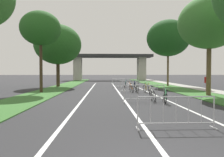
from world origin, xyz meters
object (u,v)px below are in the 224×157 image
(bicycle_green_1, at_px, (165,97))
(pedestrian_in_red_jacket, at_px, (207,81))
(crowd_barrier_nearest, at_px, (176,112))
(crowd_barrier_fourth, at_px, (123,83))
(crowd_barrier_third, at_px, (134,87))
(bicycle_orange_6, at_px, (131,88))
(bicycle_silver_0, at_px, (137,89))
(tree_left_pine_near, at_px, (41,29))
(tree_left_pine_far, at_px, (58,45))
(bicycle_blue_4, at_px, (135,84))
(bicycle_white_5, at_px, (152,95))
(tree_right_oak_near, at_px, (168,38))
(crowd_barrier_second, at_px, (144,93))
(tree_right_cypress_far, at_px, (209,23))
(bicycle_teal_3, at_px, (125,85))
(bicycle_yellow_2, at_px, (147,89))

(bicycle_green_1, xyz_separation_m, pedestrian_in_red_jacket, (6.23, 7.37, 0.63))
(crowd_barrier_nearest, distance_m, crowd_barrier_fourth, 18.28)
(bicycle_green_1, bearing_deg, pedestrian_in_red_jacket, 60.16)
(crowd_barrier_third, bearing_deg, bicycle_orange_6, 119.70)
(bicycle_silver_0, bearing_deg, tree_left_pine_near, 177.94)
(crowd_barrier_nearest, bearing_deg, crowd_barrier_third, 88.11)
(tree_left_pine_far, distance_m, crowd_barrier_fourth, 9.42)
(bicycle_blue_4, distance_m, bicycle_white_5, 12.21)
(tree_right_oak_near, height_order, bicycle_silver_0, tree_right_oak_near)
(tree_left_pine_far, xyz_separation_m, crowd_barrier_second, (8.21, -13.68, -4.75))
(crowd_barrier_fourth, xyz_separation_m, bicycle_silver_0, (0.67, -6.52, -0.14))
(crowd_barrier_second, height_order, bicycle_green_1, crowd_barrier_second)
(tree_left_pine_far, bearing_deg, crowd_barrier_fourth, -10.55)
(tree_left_pine_far, xyz_separation_m, bicycle_blue_4, (9.48, -0.95, -4.92))
(crowd_barrier_second, bearing_deg, crowd_barrier_fourth, 90.99)
(bicycle_blue_4, bearing_deg, tree_right_cypress_far, 117.84)
(bicycle_green_1, relative_size, bicycle_orange_6, 0.99)
(crowd_barrier_second, height_order, bicycle_teal_3, crowd_barrier_second)
(crowd_barrier_nearest, relative_size, bicycle_silver_0, 1.56)
(crowd_barrier_second, relative_size, crowd_barrier_fourth, 1.00)
(crowd_barrier_third, distance_m, bicycle_yellow_2, 1.19)
(bicycle_blue_4, relative_size, bicycle_white_5, 0.91)
(tree_left_pine_near, distance_m, crowd_barrier_third, 9.75)
(pedestrian_in_red_jacket, bearing_deg, bicycle_blue_4, -54.83)
(bicycle_blue_4, bearing_deg, bicycle_white_5, 90.49)
(crowd_barrier_second, distance_m, crowd_barrier_fourth, 12.19)
(bicycle_blue_4, xyz_separation_m, bicycle_white_5, (-0.63, -12.19, 0.03))
(bicycle_silver_0, height_order, bicycle_green_1, bicycle_silver_0)
(bicycle_green_1, bearing_deg, crowd_barrier_fourth, 106.30)
(bicycle_orange_6, bearing_deg, tree_right_cypress_far, -35.00)
(crowd_barrier_second, xyz_separation_m, crowd_barrier_fourth, (-0.21, 12.19, 0.00))
(crowd_barrier_fourth, relative_size, bicycle_green_1, 1.54)
(bicycle_white_5, bearing_deg, bicycle_silver_0, 93.20)
(bicycle_teal_3, bearing_deg, crowd_barrier_third, -78.24)
(tree_left_pine_far, relative_size, bicycle_blue_4, 4.83)
(bicycle_teal_3, distance_m, bicycle_orange_6, 5.23)
(bicycle_teal_3, bearing_deg, pedestrian_in_red_jacket, -24.47)
(bicycle_green_1, bearing_deg, bicycle_orange_6, 108.98)
(crowd_barrier_second, xyz_separation_m, crowd_barrier_third, (0.26, 6.09, 0.00))
(pedestrian_in_red_jacket, bearing_deg, bicycle_yellow_2, 0.06)
(tree_right_oak_near, relative_size, bicycle_teal_3, 4.97)
(pedestrian_in_red_jacket, bearing_deg, tree_right_cypress_far, 54.13)
(bicycle_teal_3, bearing_deg, bicycle_orange_6, -80.32)
(crowd_barrier_nearest, relative_size, bicycle_green_1, 1.54)
(bicycle_silver_0, bearing_deg, crowd_barrier_fourth, 96.40)
(crowd_barrier_fourth, bearing_deg, crowd_barrier_third, -85.59)
(bicycle_teal_3, bearing_deg, bicycle_blue_4, 48.81)
(bicycle_yellow_2, height_order, pedestrian_in_red_jacket, pedestrian_in_red_jacket)
(crowd_barrier_nearest, height_order, bicycle_yellow_2, crowd_barrier_nearest)
(tree_left_pine_far, bearing_deg, tree_right_oak_near, 1.72)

